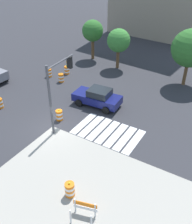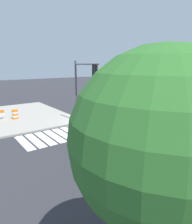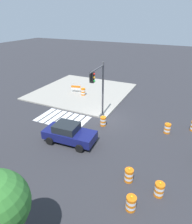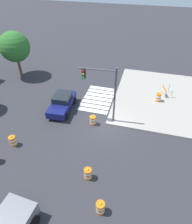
% 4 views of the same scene
% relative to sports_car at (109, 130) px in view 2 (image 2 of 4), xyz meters
% --- Properties ---
extents(ground_plane, '(120.00, 120.00, 0.00)m').
position_rel_sports_car_xyz_m(ground_plane, '(-1.21, -4.88, -0.81)').
color(ground_plane, '#2D2D33').
extents(sidewalk_corner, '(12.00, 12.00, 0.15)m').
position_rel_sports_car_xyz_m(sidewalk_corner, '(4.79, -10.88, -0.74)').
color(sidewalk_corner, '#9E998E').
rests_on(sidewalk_corner, ground).
extents(crosswalk_stripes, '(5.10, 3.20, 0.02)m').
position_rel_sports_car_xyz_m(crosswalk_stripes, '(2.79, -3.08, -0.80)').
color(crosswalk_stripes, silver).
rests_on(crosswalk_stripes, ground).
extents(sports_car, '(4.42, 2.37, 1.63)m').
position_rel_sports_car_xyz_m(sports_car, '(0.00, 0.00, 0.00)').
color(sports_car, navy).
rests_on(sports_car, ground).
extents(pickup_truck, '(5.28, 2.64, 1.92)m').
position_rel_sports_car_xyz_m(pickup_truck, '(-13.12, -1.71, 0.16)').
color(pickup_truck, slate).
rests_on(pickup_truck, ground).
extents(traffic_barrel_median_near, '(0.56, 0.56, 1.02)m').
position_rel_sports_car_xyz_m(traffic_barrel_median_near, '(-1.47, -3.68, -0.36)').
color(traffic_barrel_median_near, orange).
rests_on(traffic_barrel_median_near, ground).
extents(traffic_barrel_median_far, '(0.56, 0.56, 1.02)m').
position_rel_sports_car_xyz_m(traffic_barrel_median_far, '(-9.31, -6.40, -0.36)').
color(traffic_barrel_median_far, orange).
rests_on(traffic_barrel_median_far, ground).
extents(traffic_barrel_far_curb, '(0.56, 0.56, 1.02)m').
position_rel_sports_car_xyz_m(traffic_barrel_far_curb, '(-5.77, 2.06, -0.36)').
color(traffic_barrel_far_curb, orange).
rests_on(traffic_barrel_far_curb, ground).
extents(traffic_barrel_lane_center, '(0.56, 0.56, 1.02)m').
position_rel_sports_car_xyz_m(traffic_barrel_lane_center, '(-7.18, -4.95, -0.36)').
color(traffic_barrel_lane_center, orange).
rests_on(traffic_barrel_lane_center, ground).
extents(traffic_barrel_on_sidewalk, '(0.56, 0.56, 1.02)m').
position_rel_sports_car_xyz_m(traffic_barrel_on_sidewalk, '(3.94, -9.53, -0.21)').
color(traffic_barrel_on_sidewalk, orange).
rests_on(traffic_barrel_on_sidewalk, sidewalk_corner).
extents(traffic_light_pole, '(0.55, 3.29, 5.50)m').
position_rel_sports_car_xyz_m(traffic_light_pole, '(-0.69, -4.34, 3.10)').
color(traffic_light_pole, '#4C4C51').
rests_on(traffic_light_pole, sidewalk_corner).
extents(street_tree_streetside_mid, '(3.70, 3.70, 5.73)m').
position_rel_sports_car_xyz_m(street_tree_streetside_mid, '(5.52, 8.22, 3.06)').
color(street_tree_streetside_mid, brown).
rests_on(street_tree_streetside_mid, ground).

